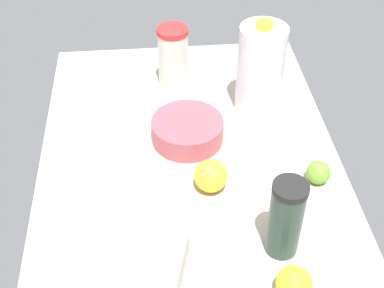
{
  "coord_description": "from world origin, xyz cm",
  "views": [
    {
      "loc": [
        93.27,
        -8.54,
        95.96
      ],
      "look_at": [
        0.0,
        0.0,
        13.0
      ],
      "focal_mm": 50.0,
      "sensor_mm": 36.0,
      "label": 1
    }
  ],
  "objects_px": {
    "tumbler_cup": "(173,57)",
    "milk_jug": "(260,70)",
    "shaker_bottle": "(285,218)",
    "lemon_far_back": "(294,284)",
    "mixing_bowl": "(187,130)",
    "lemon_near_front": "(211,176)",
    "lime_beside_bowl": "(318,172)"
  },
  "relations": [
    {
      "from": "tumbler_cup",
      "to": "milk_jug",
      "type": "bearing_deg",
      "value": 58.84
    },
    {
      "from": "tumbler_cup",
      "to": "shaker_bottle",
      "type": "bearing_deg",
      "value": 16.72
    },
    {
      "from": "milk_jug",
      "to": "lemon_far_back",
      "type": "bearing_deg",
      "value": -3.81
    },
    {
      "from": "mixing_bowl",
      "to": "shaker_bottle",
      "type": "bearing_deg",
      "value": 24.53
    },
    {
      "from": "shaker_bottle",
      "to": "milk_jug",
      "type": "xyz_separation_m",
      "value": [
        -0.49,
        0.04,
        0.03
      ]
    },
    {
      "from": "mixing_bowl",
      "to": "lemon_near_front",
      "type": "relative_size",
      "value": 2.36
    },
    {
      "from": "tumbler_cup",
      "to": "lemon_far_back",
      "type": "relative_size",
      "value": 2.61
    },
    {
      "from": "tumbler_cup",
      "to": "mixing_bowl",
      "type": "bearing_deg",
      "value": 4.12
    },
    {
      "from": "lemon_near_front",
      "to": "lime_beside_bowl",
      "type": "relative_size",
      "value": 1.39
    },
    {
      "from": "mixing_bowl",
      "to": "milk_jug",
      "type": "bearing_deg",
      "value": 119.46
    },
    {
      "from": "mixing_bowl",
      "to": "lemon_near_front",
      "type": "height_order",
      "value": "lemon_near_front"
    },
    {
      "from": "tumbler_cup",
      "to": "lime_beside_bowl",
      "type": "bearing_deg",
      "value": 36.13
    },
    {
      "from": "mixing_bowl",
      "to": "lemon_far_back",
      "type": "distance_m",
      "value": 0.52
    },
    {
      "from": "milk_jug",
      "to": "shaker_bottle",
      "type": "bearing_deg",
      "value": -4.45
    },
    {
      "from": "tumbler_cup",
      "to": "milk_jug",
      "type": "xyz_separation_m",
      "value": [
        0.14,
        0.23,
        0.03
      ]
    },
    {
      "from": "shaker_bottle",
      "to": "lemon_far_back",
      "type": "bearing_deg",
      "value": -1.11
    },
    {
      "from": "shaker_bottle",
      "to": "tumbler_cup",
      "type": "bearing_deg",
      "value": -163.28
    },
    {
      "from": "mixing_bowl",
      "to": "milk_jug",
      "type": "distance_m",
      "value": 0.26
    },
    {
      "from": "shaker_bottle",
      "to": "lime_beside_bowl",
      "type": "bearing_deg",
      "value": 145.28
    },
    {
      "from": "tumbler_cup",
      "to": "lemon_near_front",
      "type": "distance_m",
      "value": 0.44
    },
    {
      "from": "lime_beside_bowl",
      "to": "lemon_far_back",
      "type": "bearing_deg",
      "value": -23.59
    },
    {
      "from": "shaker_bottle",
      "to": "lemon_near_front",
      "type": "distance_m",
      "value": 0.24
    },
    {
      "from": "lemon_near_front",
      "to": "lemon_far_back",
      "type": "bearing_deg",
      "value": 22.47
    },
    {
      "from": "mixing_bowl",
      "to": "milk_jug",
      "type": "height_order",
      "value": "milk_jug"
    },
    {
      "from": "lemon_far_back",
      "to": "lemon_near_front",
      "type": "height_order",
      "value": "lemon_near_front"
    },
    {
      "from": "lemon_far_back",
      "to": "lime_beside_bowl",
      "type": "xyz_separation_m",
      "value": [
        -0.31,
        0.13,
        -0.01
      ]
    },
    {
      "from": "lemon_far_back",
      "to": "lime_beside_bowl",
      "type": "relative_size",
      "value": 1.25
    },
    {
      "from": "tumbler_cup",
      "to": "shaker_bottle",
      "type": "relative_size",
      "value": 0.99
    },
    {
      "from": "mixing_bowl",
      "to": "shaker_bottle",
      "type": "relative_size",
      "value": 0.99
    },
    {
      "from": "tumbler_cup",
      "to": "lemon_far_back",
      "type": "xyz_separation_m",
      "value": [
        0.74,
        0.19,
        -0.06
      ]
    },
    {
      "from": "milk_jug",
      "to": "lemon_near_front",
      "type": "xyz_separation_m",
      "value": [
        0.3,
        -0.17,
        -0.09
      ]
    },
    {
      "from": "milk_jug",
      "to": "lemon_near_front",
      "type": "bearing_deg",
      "value": -29.16
    }
  ]
}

